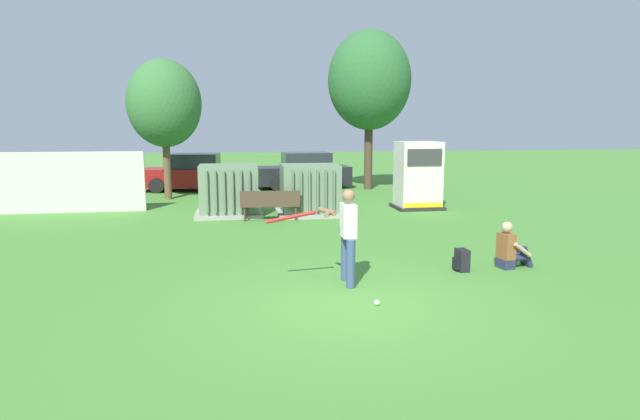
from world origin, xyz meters
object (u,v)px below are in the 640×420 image
at_px(batter, 345,232).
at_px(sports_ball, 377,303).
at_px(parked_car_leftmost, 192,173).
at_px(seated_spectator, 510,250).
at_px(backpack, 461,260).
at_px(transformer_west, 229,191).
at_px(generator_enclosure, 418,176).
at_px(park_bench, 270,203).
at_px(parked_car_left_of_center, 304,171).
at_px(transformer_mid_west, 310,191).

distance_m(batter, sports_ball, 1.57).
xyz_separation_m(sports_ball, parked_car_leftmost, (-3.97, 16.06, 0.71)).
relative_size(seated_spectator, backpack, 2.19).
xyz_separation_m(transformer_west, generator_enclosure, (6.44, 0.46, 0.35)).
bearing_deg(parked_car_leftmost, park_bench, -70.56).
bearing_deg(generator_enclosure, transformer_west, -175.94).
relative_size(park_bench, parked_car_leftmost, 0.42).
bearing_deg(generator_enclosure, parked_car_leftmost, 141.17).
bearing_deg(sports_ball, seated_spectator, 28.75).
xyz_separation_m(seated_spectator, backpack, (-1.06, -0.06, -0.16)).
distance_m(generator_enclosure, park_bench, 5.47).
height_order(sports_ball, parked_car_leftmost, parked_car_leftmost).
bearing_deg(seated_spectator, sports_ball, -151.25).
xyz_separation_m(batter, sports_ball, (0.27, -1.23, -0.93)).
bearing_deg(park_bench, seated_spectator, -54.72).
xyz_separation_m(generator_enclosure, batter, (-4.34, -8.36, -0.16)).
bearing_deg(backpack, transformer_west, 121.71).
relative_size(park_bench, seated_spectator, 1.89).
xyz_separation_m(park_bench, sports_ball, (1.13, -8.02, -0.49)).
relative_size(transformer_west, seated_spectator, 2.18).
bearing_deg(transformer_west, sports_ball, -75.47).
height_order(park_bench, seated_spectator, seated_spectator).
bearing_deg(parked_car_left_of_center, batter, -94.83).
xyz_separation_m(transformer_west, parked_car_leftmost, (-1.61, 6.93, -0.04)).
relative_size(generator_enclosure, batter, 1.32).
relative_size(sports_ball, seated_spectator, 0.09).
relative_size(transformer_west, backpack, 4.77).
distance_m(transformer_mid_west, seated_spectator, 7.70).
bearing_deg(transformer_mid_west, parked_car_left_of_center, 83.83).
relative_size(parked_car_leftmost, parked_car_left_of_center, 1.02).
bearing_deg(parked_car_leftmost, transformer_west, -76.96).
bearing_deg(sports_ball, transformer_west, 104.53).
height_order(park_bench, sports_ball, park_bench).
relative_size(generator_enclosure, park_bench, 1.26).
height_order(batter, backpack, batter).
bearing_deg(park_bench, parked_car_leftmost, 109.44).
bearing_deg(parked_car_leftmost, batter, -75.97).
bearing_deg(transformer_west, batter, -75.12).
distance_m(backpack, parked_car_leftmost, 15.62).
height_order(seated_spectator, parked_car_left_of_center, parked_car_left_of_center).
relative_size(batter, seated_spectator, 1.81).
xyz_separation_m(transformer_mid_west, seated_spectator, (3.07, -7.05, -0.41)).
bearing_deg(parked_car_left_of_center, transformer_mid_west, -96.17).
bearing_deg(seated_spectator, parked_car_leftmost, 116.92).
bearing_deg(transformer_west, seated_spectator, -52.47).
xyz_separation_m(seated_spectator, parked_car_left_of_center, (-2.27, 14.43, 0.38)).
bearing_deg(park_bench, generator_enclosure, 16.81).
distance_m(generator_enclosure, seated_spectator, 7.87).
xyz_separation_m(transformer_mid_west, sports_ball, (-0.20, -8.84, -0.74)).
height_order(park_bench, backpack, park_bench).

